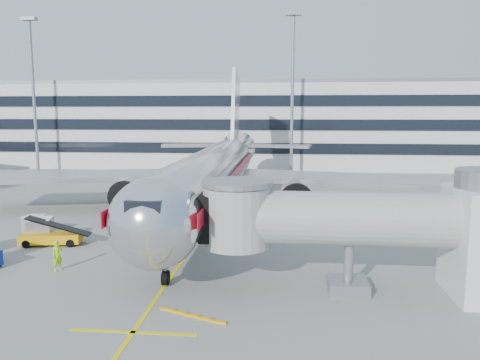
# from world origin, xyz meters

# --- Properties ---
(ground) EXTENTS (180.00, 180.00, 0.00)m
(ground) POSITION_xyz_m (0.00, 0.00, 0.00)
(ground) COLOR gray
(ground) RESTS_ON ground
(lead_in_line) EXTENTS (0.25, 70.00, 0.01)m
(lead_in_line) POSITION_xyz_m (0.00, 10.00, 0.01)
(lead_in_line) COLOR yellow
(lead_in_line) RESTS_ON ground
(stop_bar) EXTENTS (6.00, 0.25, 0.01)m
(stop_bar) POSITION_xyz_m (0.00, -14.00, 0.01)
(stop_bar) COLOR yellow
(stop_bar) RESTS_ON ground
(main_jet) EXTENTS (50.95, 48.70, 16.06)m
(main_jet) POSITION_xyz_m (0.00, 11.72, 4.23)
(main_jet) COLOR silver
(main_jet) RESTS_ON ground
(jet_bridge) EXTENTS (17.80, 4.50, 7.00)m
(jet_bridge) POSITION_xyz_m (12.18, -8.00, 3.87)
(jet_bridge) COLOR silver
(jet_bridge) RESTS_ON ground
(terminal) EXTENTS (150.00, 24.25, 15.60)m
(terminal) POSITION_xyz_m (0.00, 57.95, 7.80)
(terminal) COLOR silver
(terminal) RESTS_ON ground
(light_mast_west) EXTENTS (2.40, 1.20, 25.45)m
(light_mast_west) POSITION_xyz_m (-35.00, 42.00, 14.88)
(light_mast_west) COLOR gray
(light_mast_west) RESTS_ON ground
(light_mast_centre) EXTENTS (2.40, 1.20, 25.45)m
(light_mast_centre) POSITION_xyz_m (8.00, 42.00, 14.88)
(light_mast_centre) COLOR gray
(light_mast_centre) RESTS_ON ground
(belt_loader) EXTENTS (4.78, 2.32, 2.24)m
(belt_loader) POSITION_xyz_m (-10.80, -0.57, 0.63)
(belt_loader) COLOR #EDA509
(belt_loader) RESTS_ON ground
(cargo_container_right) EXTENTS (1.60, 1.60, 1.55)m
(cargo_container_right) POSITION_xyz_m (-13.80, 2.45, 0.78)
(cargo_container_right) COLOR #B4B6BC
(cargo_container_right) RESTS_ON ground
(cargo_container_front) EXTENTS (2.14, 2.14, 1.86)m
(cargo_container_front) POSITION_xyz_m (-12.10, 0.30, 0.93)
(cargo_container_front) COLOR #B4B6BC
(cargo_container_front) RESTS_ON ground
(ramp_worker) EXTENTS (0.77, 0.86, 1.96)m
(ramp_worker) POSITION_xyz_m (-7.49, -6.16, 0.98)
(ramp_worker) COLOR #AFF519
(ramp_worker) RESTS_ON ground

